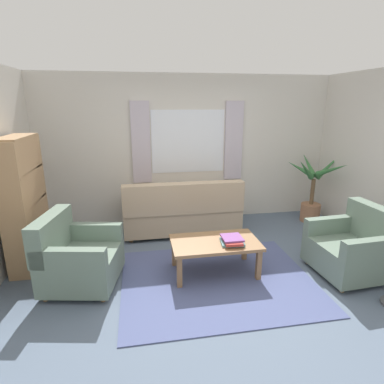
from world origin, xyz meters
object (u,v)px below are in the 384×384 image
at_px(couch, 182,212).
at_px(armchair_left, 77,257).
at_px(book_stack_on_table, 232,240).
at_px(bookshelf, 28,200).
at_px(coffee_table, 215,245).
at_px(armchair_right, 354,248).
at_px(potted_plant, 313,193).

xyz_separation_m(couch, armchair_left, (-1.45, -1.33, -0.01)).
xyz_separation_m(book_stack_on_table, bookshelf, (-2.55, 0.83, 0.40)).
relative_size(armchair_left, coffee_table, 0.89).
distance_m(armchair_right, potted_plant, 1.85).
bearing_deg(coffee_table, potted_plant, 33.88).
xyz_separation_m(potted_plant, bookshelf, (-4.54, -0.73, 0.35)).
xyz_separation_m(armchair_left, bookshelf, (-0.68, 0.71, 0.52)).
bearing_deg(book_stack_on_table, bookshelf, 162.03).
bearing_deg(book_stack_on_table, coffee_table, 154.01).
xyz_separation_m(armchair_right, coffee_table, (-1.72, 0.31, 0.03)).
bearing_deg(potted_plant, armchair_left, -159.55).
distance_m(potted_plant, bookshelf, 4.61).
distance_m(coffee_table, book_stack_on_table, 0.24).
relative_size(book_stack_on_table, potted_plant, 0.27).
bearing_deg(armchair_right, potted_plant, 162.27).
distance_m(armchair_left, book_stack_on_table, 1.88).
relative_size(coffee_table, bookshelf, 0.64).
bearing_deg(potted_plant, coffee_table, -146.12).
height_order(armchair_left, book_stack_on_table, armchair_left).
bearing_deg(couch, book_stack_on_table, 105.99).
bearing_deg(potted_plant, couch, -177.45).
bearing_deg(armchair_left, bookshelf, 54.52).
xyz_separation_m(book_stack_on_table, potted_plant, (1.99, 1.56, 0.05)).
relative_size(couch, coffee_table, 1.73).
xyz_separation_m(couch, bookshelf, (-2.13, -0.63, 0.51)).
relative_size(armchair_left, potted_plant, 0.78).
xyz_separation_m(coffee_table, potted_plant, (2.18, 1.47, 0.15)).
distance_m(armchair_right, book_stack_on_table, 1.55).
height_order(couch, coffee_table, couch).
xyz_separation_m(couch, coffee_table, (0.22, -1.36, 0.01)).
distance_m(couch, potted_plant, 2.42).
height_order(armchair_left, armchair_right, same).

